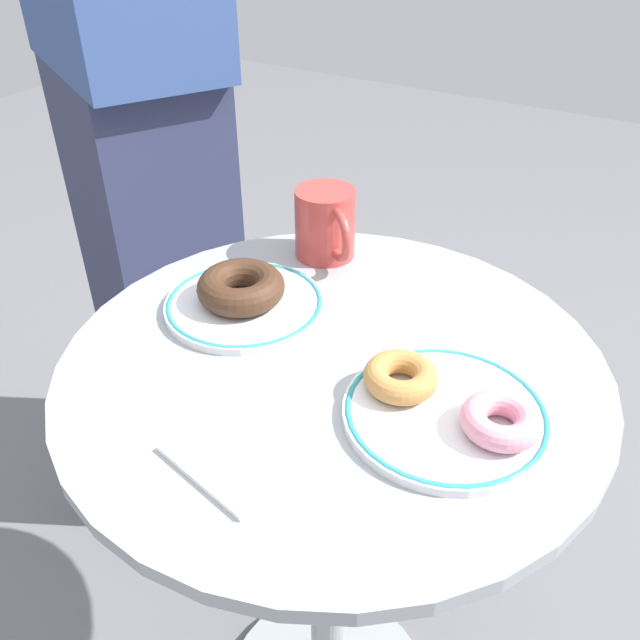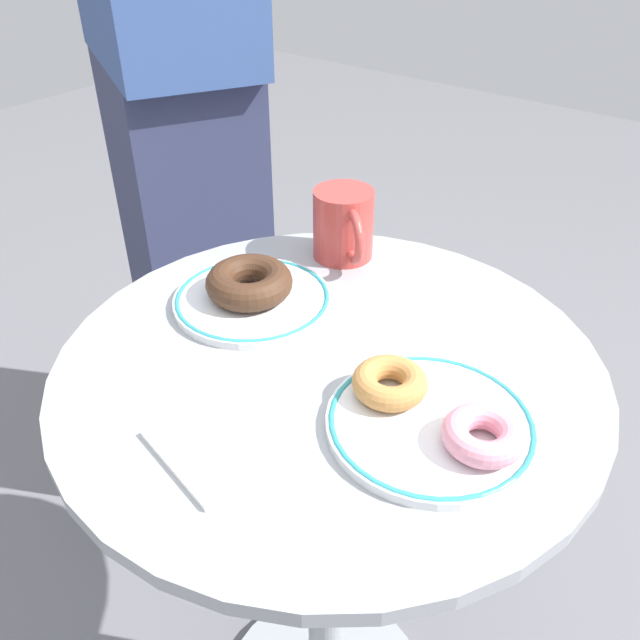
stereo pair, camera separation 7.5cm
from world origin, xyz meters
The scene contains 9 objects.
cafe_table centered at (0.00, 0.00, 0.49)m, with size 0.61×0.61×0.74m.
plate_left centered at (-0.14, 0.03, 0.75)m, with size 0.20×0.20×0.01m.
plate_right centered at (0.14, -0.02, 0.75)m, with size 0.21×0.21×0.01m.
donut_chocolate centered at (-0.15, 0.03, 0.77)m, with size 0.11×0.11×0.04m, color #422819.
donut_pink_frosted centered at (0.20, -0.03, 0.77)m, with size 0.08×0.08×0.03m, color pink.
donut_old_fashioned centered at (0.09, -0.02, 0.77)m, with size 0.08×0.08×0.03m, color #BC7F42.
paper_napkin centered at (0.00, -0.17, 0.74)m, with size 0.12×0.11×0.01m, color white.
coffee_mug centered at (-0.13, 0.20, 0.79)m, with size 0.11×0.10×0.10m.
person_figure centered at (-0.56, 0.29, 0.85)m, with size 0.46×0.38×1.71m.
Camera 1 is at (0.29, -0.51, 1.20)m, focal length 37.25 mm.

